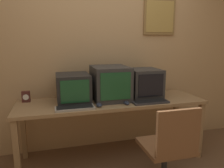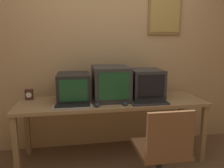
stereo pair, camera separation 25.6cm
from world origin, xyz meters
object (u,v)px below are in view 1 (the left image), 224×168
monitor_left (73,88)px  keyboard_main (75,108)px  mouse_near_keyboard (99,105)px  desk_clock (26,97)px  monitor_right (144,83)px  office_chair (168,155)px  monitor_center (110,83)px  keyboard_side (151,102)px  mouse_far_corner (126,103)px

monitor_left → keyboard_main: size_ratio=1.10×
monitor_left → mouse_near_keyboard: (0.25, -0.28, -0.14)m
monitor_left → keyboard_main: 0.33m
desk_clock → monitor_right: bearing=-5.0°
monitor_left → mouse_near_keyboard: monitor_left is taller
monitor_left → office_chair: monitor_left is taller
desk_clock → monitor_left: bearing=-12.8°
monitor_center → keyboard_side: monitor_center is taller
monitor_right → keyboard_main: 0.96m
monitor_left → mouse_far_corner: 0.64m
keyboard_main → office_chair: (0.80, -0.54, -0.37)m
office_chair → desk_clock: bearing=144.0°
monitor_right → mouse_far_corner: bearing=-139.3°
monitor_right → mouse_far_corner: monitor_right is taller
keyboard_main → mouse_far_corner: mouse_far_corner is taller
keyboard_side → desk_clock: 1.44m
monitor_center → office_chair: (0.34, -0.81, -0.56)m
monitor_left → monitor_right: (0.89, -0.00, 0.01)m
desk_clock → mouse_far_corner: bearing=-20.4°
mouse_near_keyboard → office_chair: size_ratio=0.12×
keyboard_main → desk_clock: (-0.52, 0.42, 0.05)m
monitor_left → office_chair: size_ratio=0.51×
keyboard_main → mouse_far_corner: bearing=1.4°
mouse_far_corner → office_chair: size_ratio=0.13×
monitor_right → mouse_near_keyboard: size_ratio=3.92×
mouse_far_corner → desk_clock: (-1.09, 0.41, 0.05)m
monitor_right → keyboard_side: bearing=-98.1°
monitor_center → mouse_far_corner: bearing=-65.8°
monitor_right → keyboard_main: monitor_right is taller
mouse_far_corner → office_chair: office_chair is taller
mouse_far_corner → desk_clock: size_ratio=0.92×
keyboard_main → mouse_near_keyboard: 0.26m
keyboard_main → keyboard_side: same height
monitor_right → office_chair: (-0.10, -0.83, -0.53)m
keyboard_side → mouse_far_corner: 0.29m
monitor_center → office_chair: monitor_center is taller
desk_clock → office_chair: bearing=-36.0°
monitor_center → monitor_right: 0.45m
office_chair → monitor_right: bearing=83.0°
mouse_far_corner → monitor_center: bearing=114.2°
monitor_left → mouse_near_keyboard: size_ratio=4.20×
office_chair → monitor_center: bearing=112.9°
desk_clock → office_chair: 1.68m
monitor_left → monitor_center: 0.44m
monitor_right → mouse_near_keyboard: bearing=-156.3°
monitor_center → keyboard_side: 0.53m
monitor_right → keyboard_side: (-0.04, -0.30, -0.16)m
monitor_center → keyboard_main: (-0.46, -0.28, -0.19)m
monitor_left → desk_clock: (-0.53, 0.12, -0.10)m
mouse_near_keyboard → monitor_center: bearing=53.4°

